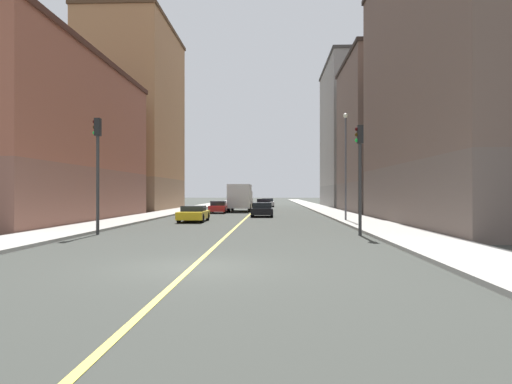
% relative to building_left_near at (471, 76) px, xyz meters
% --- Properties ---
extents(ground_plane, '(400.00, 400.00, 0.00)m').
position_rel_building_left_near_xyz_m(ground_plane, '(-15.10, -17.15, -9.67)').
color(ground_plane, '#333631').
rests_on(ground_plane, ground).
extents(sidewalk_left, '(3.38, 168.00, 0.15)m').
position_rel_building_left_near_xyz_m(sidewalk_left, '(-6.42, 31.85, -9.59)').
color(sidewalk_left, '#9E9B93').
rests_on(sidewalk_left, ground).
extents(sidewalk_right, '(3.38, 168.00, 0.15)m').
position_rel_building_left_near_xyz_m(sidewalk_right, '(-23.79, 31.85, -9.59)').
color(sidewalk_right, '#9E9B93').
rests_on(sidewalk_right, ground).
extents(lane_center_stripe, '(0.16, 154.00, 0.01)m').
position_rel_building_left_near_xyz_m(lane_center_stripe, '(-15.10, 31.85, -9.66)').
color(lane_center_stripe, '#E5D14C').
rests_on(lane_center_stripe, ground).
extents(building_left_near, '(9.75, 22.63, 19.32)m').
position_rel_building_left_near_xyz_m(building_left_near, '(0.00, 0.00, 0.00)').
color(building_left_near, brown).
rests_on(building_left_near, ground).
extents(building_left_mid, '(9.75, 14.92, 17.01)m').
position_rel_building_left_near_xyz_m(building_left_mid, '(-0.00, 21.17, -1.15)').
color(building_left_mid, brown).
rests_on(building_left_mid, ground).
extents(building_left_far, '(9.75, 18.59, 21.81)m').
position_rel_building_left_near_xyz_m(building_left_far, '(0.00, 40.19, 1.25)').
color(building_left_far, slate).
rests_on(building_left_far, ground).
extents(building_right_corner, '(9.75, 23.59, 12.36)m').
position_rel_building_left_near_xyz_m(building_right_corner, '(-30.20, 3.51, -3.48)').
color(building_right_corner, brown).
rests_on(building_right_corner, ground).
extents(building_right_midblock, '(9.75, 16.94, 22.90)m').
position_rel_building_left_near_xyz_m(building_right_midblock, '(-30.20, 26.71, 1.79)').
color(building_right_midblock, '#8F6B4F').
rests_on(building_right_midblock, ground).
extents(traffic_light_left_near, '(0.40, 0.32, 5.46)m').
position_rel_building_left_near_xyz_m(traffic_light_left_near, '(-8.52, -7.20, -6.10)').
color(traffic_light_left_near, '#2D2D2D').
rests_on(traffic_light_left_near, ground).
extents(traffic_light_right_near, '(0.40, 0.32, 5.90)m').
position_rel_building_left_near_xyz_m(traffic_light_right_near, '(-21.71, -7.20, -5.84)').
color(traffic_light_right_near, '#2D2D2D').
rests_on(traffic_light_right_near, ground).
extents(street_lamp_left_near, '(0.36, 0.36, 7.81)m').
position_rel_building_left_near_xyz_m(street_lamp_left_near, '(-7.51, 3.63, -4.84)').
color(street_lamp_left_near, '#4C4C51').
rests_on(street_lamp_left_near, ground).
extents(car_yellow, '(1.92, 4.52, 1.17)m').
position_rel_building_left_near_xyz_m(car_yellow, '(-18.66, 3.49, -9.09)').
color(car_yellow, gold).
rests_on(car_yellow, ground).
extents(car_maroon, '(1.99, 4.18, 1.41)m').
position_rel_building_left_near_xyz_m(car_maroon, '(-13.99, 26.70, -8.98)').
color(car_maroon, maroon).
rests_on(car_maroon, ground).
extents(car_black, '(1.97, 4.01, 1.26)m').
position_rel_building_left_near_xyz_m(car_black, '(-13.79, 10.82, -9.06)').
color(car_black, black).
rests_on(car_black, ground).
extents(car_silver, '(2.07, 4.31, 1.31)m').
position_rel_building_left_near_xyz_m(car_silver, '(-13.66, 40.69, -9.03)').
color(car_silver, silver).
rests_on(car_silver, ground).
extents(car_red, '(1.84, 4.38, 1.27)m').
position_rel_building_left_near_xyz_m(car_red, '(-18.57, 18.05, -9.05)').
color(car_red, red).
rests_on(car_red, ground).
extents(box_truck, '(2.57, 7.19, 3.08)m').
position_rel_building_left_near_xyz_m(box_truck, '(-16.57, 22.38, -8.03)').
color(box_truck, beige).
rests_on(box_truck, ground).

